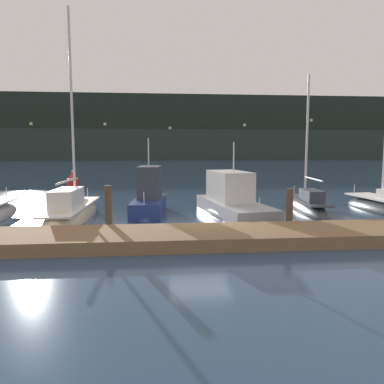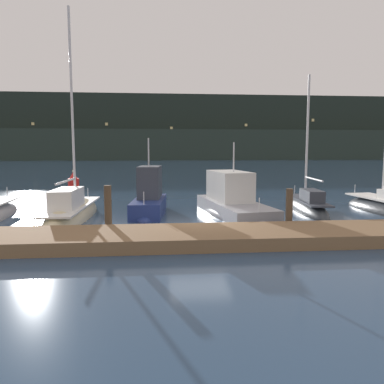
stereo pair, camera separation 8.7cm
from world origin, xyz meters
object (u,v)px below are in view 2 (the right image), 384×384
Objects in this scene: channel_buoy at (74,185)px; sailboat_berth_4 at (72,215)px; motorboat_berth_6 at (233,208)px; motorboat_berth_5 at (149,205)px; sailboat_berth_7 at (308,209)px.

sailboat_berth_4 is at bearing -78.19° from channel_buoy.
channel_buoy is at bearing 134.67° from motorboat_berth_6.
channel_buoy is at bearing 121.13° from motorboat_berth_5.
channel_buoy is at bearing 101.81° from sailboat_berth_4.
channel_buoy is (-14.33, 9.82, 0.50)m from sailboat_berth_7.
sailboat_berth_4 is 3.80m from motorboat_berth_5.
sailboat_berth_4 reaches higher than channel_buoy.
sailboat_berth_7 is 17.37m from channel_buoy.
sailboat_berth_4 is 6.27× the size of channel_buoy.
motorboat_berth_5 is at bearing -58.87° from channel_buoy.
sailboat_berth_7 is at bearing -0.20° from motorboat_berth_5.
sailboat_berth_7 is at bearing 3.49° from sailboat_berth_4.
motorboat_berth_6 is (4.27, -0.51, -0.11)m from motorboat_berth_5.
channel_buoy is at bearing 145.58° from sailboat_berth_7.
motorboat_berth_6 is (7.97, 0.26, 0.20)m from sailboat_berth_4.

